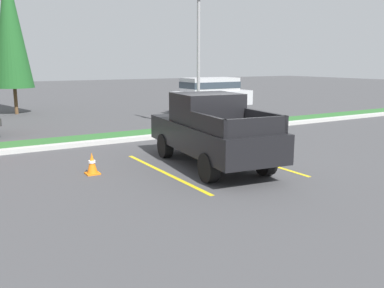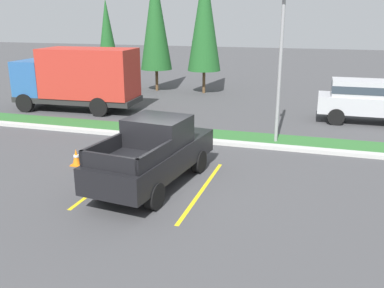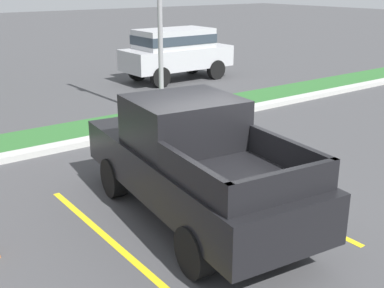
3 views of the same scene
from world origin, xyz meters
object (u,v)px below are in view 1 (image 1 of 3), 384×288
at_px(cypress_tree_center, 10,26).
at_px(traffic_cone, 92,164).
at_px(street_light, 200,34).
at_px(suv_distant, 211,93).
at_px(pickup_truck_main, 211,130).

distance_m(cypress_tree_center, traffic_cone, 16.09).
relative_size(street_light, cypress_tree_center, 0.85).
xyz_separation_m(suv_distant, street_light, (-3.77, -4.83, 2.91)).
distance_m(suv_distant, cypress_tree_center, 11.97).
bearing_deg(traffic_cone, pickup_truck_main, -13.54).
xyz_separation_m(pickup_truck_main, cypress_tree_center, (-2.89, 16.17, 3.96)).
bearing_deg(street_light, suv_distant, 52.01).
xyz_separation_m(cypress_tree_center, traffic_cone, (-0.42, -15.38, -4.71)).
relative_size(pickup_truck_main, street_light, 0.75).
height_order(suv_distant, cypress_tree_center, cypress_tree_center).
relative_size(pickup_truck_main, traffic_cone, 9.02).
distance_m(pickup_truck_main, traffic_cone, 3.48).
bearing_deg(suv_distant, street_light, -127.99).
height_order(suv_distant, traffic_cone, suv_distant).
height_order(pickup_truck_main, street_light, street_light).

